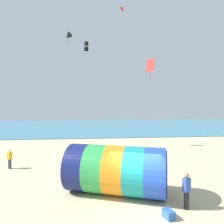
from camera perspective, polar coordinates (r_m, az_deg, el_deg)
The scene contains 10 objects.
ground_plane at distance 10.61m, azimuth 7.45°, elevation -25.85°, with size 120.00×120.00×0.00m, color #CCBA8C.
sea at distance 50.39m, azimuth -3.46°, elevation -3.90°, with size 120.00×40.00×0.10m, color teal.
giant_inflatable_tube at distance 11.64m, azimuth 1.20°, elevation -16.16°, with size 6.01×4.35×2.67m.
kite_handler at distance 10.78m, azimuth 20.52°, elevation -20.27°, with size 0.42×0.35×1.73m.
kite_black_box at distance 25.57m, azimuth -7.36°, elevation 18.10°, with size 0.52×0.52×1.16m.
kite_black_delta at distance 26.35m, azimuth -12.48°, elevation 20.41°, with size 1.16×1.12×1.42m.
kite_red_parafoil at distance 27.18m, azimuth 2.85°, elevation 27.34°, with size 0.81×1.03×0.53m.
kite_red_diamond at distance 25.08m, azimuth 10.87°, elevation 12.98°, with size 0.85×0.87×2.58m.
bystander_near_water at distance 17.97m, azimuth -27.21°, elevation -11.83°, with size 0.33×0.41×1.53m.
cooler_box at distance 10.09m, azimuth 15.84°, elevation -26.28°, with size 0.52×0.36×0.36m, color #2659B2.
Camera 1 is at (-2.20, -9.15, 4.89)m, focal length 32.00 mm.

